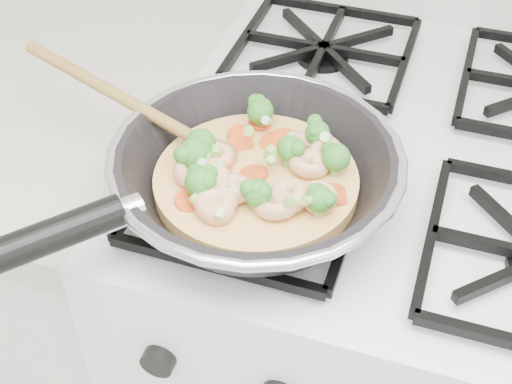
% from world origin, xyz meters
% --- Properties ---
extents(stove, '(0.60, 0.60, 0.92)m').
position_xyz_m(stove, '(0.00, 1.70, 0.46)').
color(stove, white).
rests_on(stove, ground).
extents(skillet, '(0.44, 0.40, 0.09)m').
position_xyz_m(skillet, '(-0.15, 1.53, 0.96)').
color(skillet, black).
rests_on(skillet, stove).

